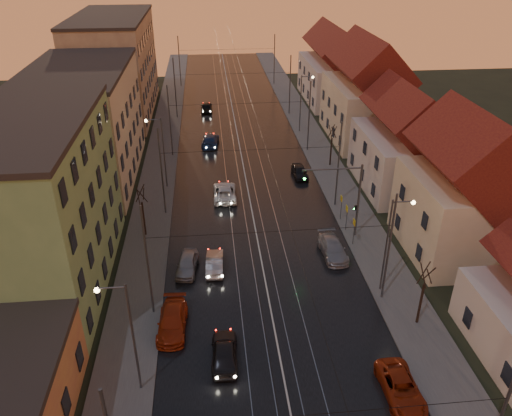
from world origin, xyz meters
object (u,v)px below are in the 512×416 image
object	(u,v)px
street_lamp_1	(392,237)
parked_right_1	(333,248)
traffic_light_mast	(348,192)
driving_car_1	(215,263)
parked_left_2	(172,321)
driving_car_3	(210,140)
street_lamp_0	(127,329)
street_lamp_2	(160,146)
driving_car_2	(225,192)
parked_right_0	(401,388)
street_lamp_3	(303,98)
driving_car_4	(206,107)
driving_car_0	(225,352)
parked_left_3	(187,264)
parked_right_2	(300,172)

from	to	relation	value
street_lamp_1	parked_right_1	xyz separation A→B (m)	(-2.87, 5.18, -4.20)
traffic_light_mast	driving_car_1	xyz separation A→B (m)	(-11.97, -3.92, -3.94)
traffic_light_mast	parked_left_2	size ratio (longest dim) A/B	1.51
driving_car_1	parked_right_1	size ratio (longest dim) A/B	0.85
driving_car_3	parked_left_2	distance (m)	35.11
street_lamp_0	driving_car_1	bearing A→B (deg)	67.00
driving_car_3	street_lamp_2	bearing A→B (deg)	72.34
driving_car_2	parked_right_0	size ratio (longest dim) A/B	1.12
street_lamp_0	parked_left_2	bearing A→B (deg)	68.92
street_lamp_3	driving_car_4	bearing A→B (deg)	140.88
street_lamp_3	driving_car_3	bearing A→B (deg)	-163.29
driving_car_2	driving_car_3	bearing A→B (deg)	-84.34
street_lamp_3	parked_left_2	distance (m)	42.29
driving_car_0	driving_car_4	world-z (taller)	driving_car_4
parked_right_0	parked_right_1	size ratio (longest dim) A/B	0.96
driving_car_0	parked_right_1	world-z (taller)	driving_car_0
parked_left_2	driving_car_4	bearing A→B (deg)	89.55
parked_left_2	driving_car_2	bearing A→B (deg)	80.03
street_lamp_0	parked_right_0	xyz separation A→B (m)	(15.88, -2.01, -4.26)
driving_car_3	parked_right_1	bearing A→B (deg)	116.38
street_lamp_0	street_lamp_1	xyz separation A→B (m)	(18.21, 8.00, 0.00)
street_lamp_1	driving_car_2	xyz separation A→B (m)	(-11.69, 16.86, -4.18)
street_lamp_1	parked_right_0	world-z (taller)	street_lamp_1
parked_left_3	driving_car_2	bearing A→B (deg)	81.22
traffic_light_mast	parked_right_1	distance (m)	5.14
driving_car_3	parked_right_0	distance (m)	43.45
driving_car_4	driving_car_1	bearing A→B (deg)	90.13
street_lamp_0	driving_car_3	distance (m)	40.68
driving_car_0	driving_car_1	size ratio (longest dim) A/B	1.07
traffic_light_mast	parked_left_2	xyz separation A→B (m)	(-15.10, -10.83, -3.90)
street_lamp_1	parked_right_2	xyz separation A→B (m)	(-2.90, 21.23, -4.23)
driving_car_3	street_lamp_3	bearing A→B (deg)	-157.35
traffic_light_mast	parked_left_3	distance (m)	15.27
street_lamp_1	parked_right_1	bearing A→B (deg)	119.02
driving_car_4	parked_left_3	bearing A→B (deg)	87.10
traffic_light_mast	driving_car_4	bearing A→B (deg)	107.37
parked_right_0	driving_car_0	bearing A→B (deg)	158.96
driving_car_3	driving_car_2	bearing A→B (deg)	100.54
driving_car_2	driving_car_4	bearing A→B (deg)	-85.97
parked_right_1	driving_car_0	bearing A→B (deg)	-133.51
street_lamp_3	driving_car_0	size ratio (longest dim) A/B	1.88
driving_car_0	parked_left_2	bearing A→B (deg)	-41.22
driving_car_3	parked_right_2	world-z (taller)	driving_car_3
street_lamp_2	parked_right_1	bearing A→B (deg)	-44.02
driving_car_0	parked_left_2	world-z (taller)	driving_car_0
street_lamp_3	traffic_light_mast	xyz separation A→B (m)	(-1.11, -28.00, -0.29)
driving_car_0	street_lamp_1	bearing A→B (deg)	-151.86
street_lamp_1	traffic_light_mast	world-z (taller)	street_lamp_1
driving_car_3	parked_left_2	size ratio (longest dim) A/B	1.05
driving_car_1	driving_car_3	distance (m)	28.04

